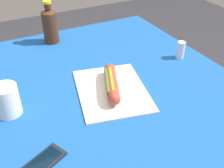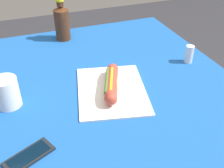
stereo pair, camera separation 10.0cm
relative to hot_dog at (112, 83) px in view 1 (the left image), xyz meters
name	(u,v)px [view 1 (the left image)]	position (x,y,z in m)	size (l,w,h in m)	color
dining_table	(108,110)	(0.04, 0.00, -0.16)	(1.19, 1.01, 0.77)	brown
paper_wrapper	(112,90)	(0.00, 0.00, -0.03)	(0.33, 0.25, 0.01)	silver
hot_dog	(112,83)	(0.00, 0.00, 0.00)	(0.23, 0.12, 0.05)	tan
cell_phone	(41,164)	(-0.22, 0.33, -0.03)	(0.11, 0.15, 0.01)	black
soda_bottle	(50,25)	(0.52, 0.07, 0.06)	(0.07, 0.07, 0.21)	#4C2814
drinking_cup	(7,100)	(0.04, 0.37, 0.02)	(0.09, 0.09, 0.11)	white
salt_shaker	(181,50)	(0.09, -0.39, 0.01)	(0.04, 0.04, 0.08)	silver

